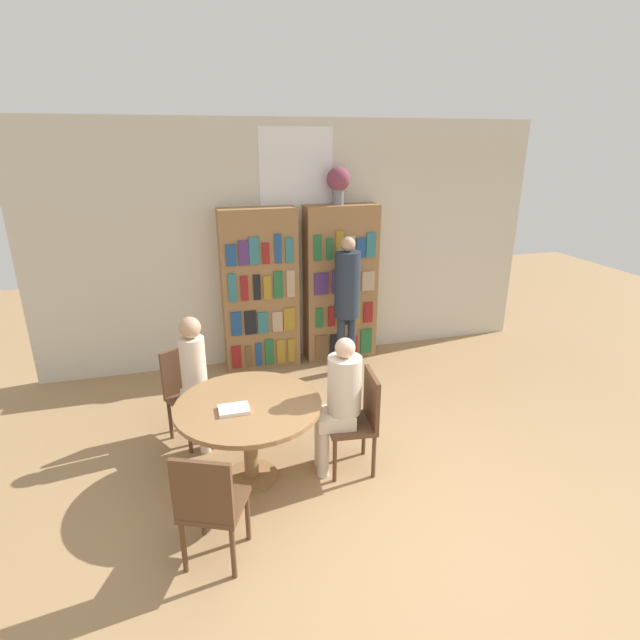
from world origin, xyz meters
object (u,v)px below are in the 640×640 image
object	(u,v)px
flower_vase	(338,181)
seated_reader_right	(340,397)
reading_table	(249,416)
chair_far_side	(359,416)
chair_near_camera	(210,503)
bookshelf_left	(260,290)
seated_reader_left	(197,375)
chair_left_side	(188,389)
bookshelf_right	(340,284)
librarian_standing	(347,292)

from	to	relation	value
flower_vase	seated_reader_right	xyz separation A→B (m)	(-0.74, -2.36, -1.56)
seated_reader_right	reading_table	bearing A→B (deg)	90.00
seated_reader_right	chair_far_side	bearing A→B (deg)	-90.00
chair_near_camera	seated_reader_right	bearing A→B (deg)	58.32
bookshelf_left	seated_reader_left	xyz separation A→B (m)	(-0.87, -1.62, -0.28)
flower_vase	chair_near_camera	world-z (taller)	flower_vase
chair_left_side	seated_reader_right	world-z (taller)	seated_reader_right
bookshelf_right	flower_vase	xyz separation A→B (m)	(-0.04, 0.00, 1.28)
bookshelf_left	seated_reader_right	bearing A→B (deg)	-83.53
bookshelf_left	flower_vase	size ratio (longest dim) A/B	4.52
bookshelf_left	reading_table	bearing A→B (deg)	-102.18
reading_table	seated_reader_left	world-z (taller)	seated_reader_left
bookshelf_left	bookshelf_right	size ratio (longest dim) A/B	1.00
reading_table	seated_reader_left	bearing A→B (deg)	119.70
flower_vase	chair_left_side	world-z (taller)	flower_vase
seated_reader_left	librarian_standing	bearing A→B (deg)	-178.31
chair_left_side	reading_table	bearing A→B (deg)	90.00
reading_table	flower_vase	bearing A→B (deg)	56.76
flower_vase	bookshelf_right	bearing A→B (deg)	-6.14
chair_left_side	chair_near_camera	bearing A→B (deg)	63.00
bookshelf_right	chair_left_side	distance (m)	2.53
reading_table	chair_near_camera	xyz separation A→B (m)	(-0.39, -0.86, -0.10)
bookshelf_right	librarian_standing	size ratio (longest dim) A/B	1.18
chair_near_camera	seated_reader_left	distance (m)	1.53
bookshelf_right	chair_near_camera	xyz separation A→B (m)	(-1.92, -3.13, -0.49)
chair_far_side	seated_reader_left	bearing A→B (deg)	66.17
chair_left_side	seated_reader_left	bearing A→B (deg)	90.00
bookshelf_right	chair_left_side	xyz separation A→B (m)	(-2.00, -1.46, -0.49)
bookshelf_left	bookshelf_right	world-z (taller)	same
bookshelf_left	seated_reader_left	distance (m)	1.86
chair_left_side	librarian_standing	size ratio (longest dim) A/B	0.53
bookshelf_left	flower_vase	world-z (taller)	flower_vase
bookshelf_left	chair_near_camera	bearing A→B (deg)	-105.66
chair_left_side	seated_reader_right	bearing A→B (deg)	113.96
seated_reader_left	chair_near_camera	bearing A→B (deg)	59.83
flower_vase	chair_left_side	size ratio (longest dim) A/B	0.49
seated_reader_right	bookshelf_right	bearing A→B (deg)	-11.97
chair_left_side	seated_reader_right	distance (m)	1.53
chair_left_side	chair_far_side	size ratio (longest dim) A/B	1.00
flower_vase	seated_reader_left	distance (m)	2.93
flower_vase	librarian_standing	size ratio (longest dim) A/B	0.26
bookshelf_right	flower_vase	bearing A→B (deg)	173.86
reading_table	bookshelf_left	bearing A→B (deg)	77.82
librarian_standing	seated_reader_left	bearing A→B (deg)	-148.61
bookshelf_left	seated_reader_left	world-z (taller)	bookshelf_left
bookshelf_left	seated_reader_left	bearing A→B (deg)	-118.16
chair_near_camera	seated_reader_left	xyz separation A→B (m)	(0.01, 1.51, 0.21)
chair_near_camera	chair_far_side	world-z (taller)	same
bookshelf_left	seated_reader_right	distance (m)	2.39
chair_near_camera	chair_far_side	distance (m)	1.52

